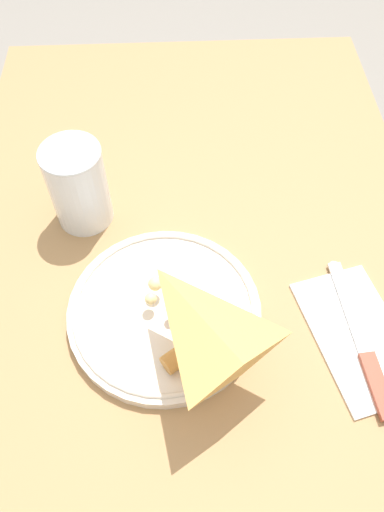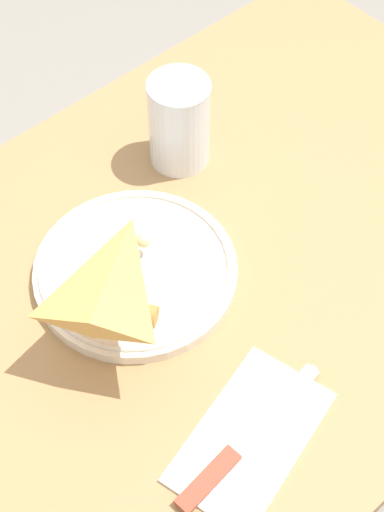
# 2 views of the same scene
# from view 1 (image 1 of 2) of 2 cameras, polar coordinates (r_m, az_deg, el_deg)

# --- Properties ---
(ground_plane) EXTENTS (6.00, 6.00, 0.00)m
(ground_plane) POSITION_cam_1_polar(r_m,az_deg,el_deg) (1.41, 0.09, -16.86)
(ground_plane) COLOR gray
(dining_table) EXTENTS (0.95, 0.67, 0.78)m
(dining_table) POSITION_cam_1_polar(r_m,az_deg,el_deg) (0.83, 0.14, -3.79)
(dining_table) COLOR #A87F51
(dining_table) RESTS_ON ground_plane
(plate_pizza) EXTENTS (0.24, 0.24, 0.05)m
(plate_pizza) POSITION_cam_1_polar(r_m,az_deg,el_deg) (0.63, -3.16, -6.17)
(plate_pizza) COLOR silver
(plate_pizza) RESTS_ON dining_table
(milk_glass) EXTENTS (0.08, 0.08, 0.13)m
(milk_glass) POSITION_cam_1_polar(r_m,az_deg,el_deg) (0.71, -12.78, 7.49)
(milk_glass) COLOR white
(milk_glass) RESTS_ON dining_table
(napkin_folded) EXTENTS (0.21, 0.15, 0.00)m
(napkin_folded) POSITION_cam_1_polar(r_m,az_deg,el_deg) (0.66, 18.45, -8.66)
(napkin_folded) COLOR white
(napkin_folded) RESTS_ON dining_table
(butter_knife) EXTENTS (0.22, 0.04, 0.01)m
(butter_knife) POSITION_cam_1_polar(r_m,az_deg,el_deg) (0.65, 18.87, -9.37)
(butter_knife) COLOR #99422D
(butter_knife) RESTS_ON napkin_folded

